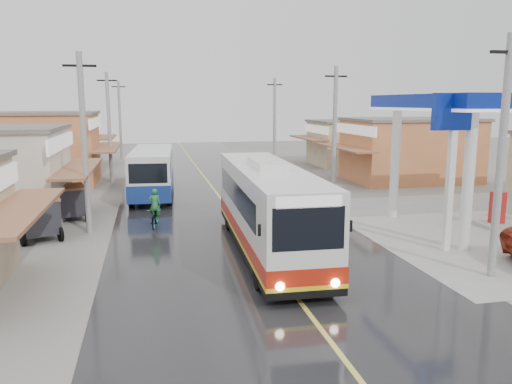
% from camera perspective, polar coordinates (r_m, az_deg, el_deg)
% --- Properties ---
extents(ground, '(120.00, 120.00, 0.00)m').
position_cam_1_polar(ground, '(15.87, 4.23, -11.45)').
color(ground, slate).
rests_on(ground, ground).
extents(road, '(12.00, 90.00, 0.02)m').
position_cam_1_polar(road, '(30.01, -3.83, -1.03)').
color(road, black).
rests_on(road, ground).
extents(centre_line, '(0.15, 90.00, 0.01)m').
position_cam_1_polar(centre_line, '(30.01, -3.83, -1.00)').
color(centre_line, '#D8CC4C').
rests_on(centre_line, road).
extents(shopfronts_left, '(11.00, 44.00, 5.20)m').
position_cam_1_polar(shopfronts_left, '(33.82, -26.99, -0.87)').
color(shopfronts_left, tan).
rests_on(shopfronts_left, ground).
extents(shopfronts_right, '(11.00, 44.00, 4.80)m').
position_cam_1_polar(shopfronts_right, '(32.96, 23.78, -0.89)').
color(shopfronts_right, beige).
rests_on(shopfronts_right, ground).
extents(utility_poles_left, '(1.60, 50.00, 8.00)m').
position_cam_1_polar(utility_poles_left, '(30.82, -17.10, -1.18)').
color(utility_poles_left, gray).
rests_on(utility_poles_left, ground).
extents(utility_poles_right, '(1.60, 36.00, 8.00)m').
position_cam_1_polar(utility_poles_right, '(31.76, 8.76, -0.52)').
color(utility_poles_right, gray).
rests_on(utility_poles_right, ground).
extents(coach_bus, '(2.99, 11.74, 3.64)m').
position_cam_1_polar(coach_bus, '(19.66, 1.29, -1.80)').
color(coach_bus, silver).
rests_on(coach_bus, road).
extents(second_bus, '(2.93, 8.99, 2.94)m').
position_cam_1_polar(second_bus, '(31.85, -11.74, 2.31)').
color(second_bus, silver).
rests_on(second_bus, road).
extents(cyclist, '(0.83, 1.80, 1.88)m').
position_cam_1_polar(cyclist, '(24.14, -11.46, -2.52)').
color(cyclist, black).
rests_on(cyclist, ground).
extents(tricycle_near, '(1.96, 2.34, 1.71)m').
position_cam_1_polar(tricycle_near, '(26.91, -20.43, -0.87)').
color(tricycle_near, '#26262D').
rests_on(tricycle_near, ground).
extents(tricycle_far, '(2.45, 2.68, 1.86)m').
position_cam_1_polar(tricycle_far, '(23.49, -23.80, -2.43)').
color(tricycle_far, '#26262D').
rests_on(tricycle_far, ground).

